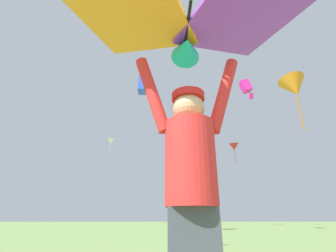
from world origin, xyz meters
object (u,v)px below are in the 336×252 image
Objects in this scene: distant_kite_magenta_far_center at (251,96)px; marker_flag at (192,193)px; distant_kite_blue_overhead_distant at (144,85)px; distant_kite_red_mid_left at (234,147)px; kite_flyer_person at (191,187)px; distant_kite_magenta_low_left at (246,86)px; held_stunt_kite at (187,26)px; distant_kite_white_high_left at (111,141)px; distant_kite_orange_mid_right at (294,87)px.

distant_kite_magenta_far_center reaches higher than marker_flag.
marker_flag is at bearing -73.64° from distant_kite_blue_overhead_distant.
distant_kite_magenta_far_center reaches higher than distant_kite_red_mid_left.
distant_kite_magenta_low_left reaches higher than kite_flyer_person.
distant_kite_magenta_low_left is at bearing 54.64° from marker_flag.
distant_kite_blue_overhead_distant is (-1.10, 12.24, 8.33)m from kite_flyer_person.
distant_kite_white_high_left is (-6.81, 31.83, 9.27)m from held_stunt_kite.
marker_flag is (-8.67, -19.97, -7.56)m from distant_kite_red_mid_left.
distant_kite_magenta_far_center is at bearing 63.44° from held_stunt_kite.
distant_kite_magenta_low_left reaches higher than distant_kite_blue_overhead_distant.
distant_kite_magenta_far_center is at bearing -26.50° from distant_kite_white_high_left.
distant_kite_white_high_left is 0.86× the size of distant_kite_orange_mid_right.
marker_flag is at bearing -113.46° from distant_kite_red_mid_left.
marker_flag is at bearing -154.19° from distant_kite_orange_mid_right.
held_stunt_kite is 1.20× the size of marker_flag.
distant_kite_magenta_far_center is 0.47× the size of marker_flag.
distant_kite_blue_overhead_distant is 10.55m from marker_flag.
kite_flyer_person is 14.85m from distant_kite_blue_overhead_distant.
distant_kite_red_mid_left is at bearing -21.10° from distant_kite_white_high_left.
held_stunt_kite is at bearing -110.55° from distant_kite_red_mid_left.
held_stunt_kite is (-0.00, -0.09, 1.25)m from kite_flyer_person.
distant_kite_red_mid_left is 17.43m from distant_kite_orange_mid_right.
distant_kite_blue_overhead_distant is at bearing -140.08° from distant_kite_magenta_far_center.
distant_kite_red_mid_left is 12.14m from distant_kite_magenta_low_left.
distant_kite_magenta_low_left is (6.74, 13.78, 8.15)m from held_stunt_kite.
distant_kite_white_high_left is (-6.81, 31.75, 10.52)m from kite_flyer_person.
distant_kite_red_mid_left is (9.56, 25.43, 8.06)m from kite_flyer_person.
kite_flyer_person reaches higher than marker_flag.
held_stunt_kite is 2.56× the size of distant_kite_magenta_far_center.
kite_flyer_person is 2.47× the size of distant_kite_magenta_far_center.
distant_kite_red_mid_left is 16.96m from distant_kite_blue_overhead_distant.
distant_kite_white_high_left reaches higher than distant_kite_red_mid_left.
distant_kite_magenta_far_center is 10.99m from distant_kite_magenta_low_left.
distant_kite_magenta_far_center is 24.11m from marker_flag.
marker_flag is at bearing 80.70° from kite_flyer_person.
distant_kite_blue_overhead_distant is at bearing -128.95° from distant_kite_red_mid_left.
held_stunt_kite is at bearing -116.06° from distant_kite_magenta_low_left.
kite_flyer_person is 0.74× the size of distant_kite_white_high_left.
distant_kite_magenta_far_center is (12.47, 10.44, 5.39)m from distant_kite_blue_overhead_distant.
distant_kite_magenta_far_center is 16.90m from distant_kite_orange_mid_right.
distant_kite_white_high_left is at bearing 158.90° from distant_kite_red_mid_left.
marker_flag is (0.89, 5.46, 0.50)m from kite_flyer_person.
distant_kite_white_high_left is at bearing 120.21° from distant_kite_orange_mid_right.
distant_kite_white_high_left is 2.14× the size of distant_kite_blue_overhead_distant.
distant_kite_orange_mid_right is at bearing 50.66° from kite_flyer_person.
distant_kite_magenta_low_left is (-4.64, -8.99, -4.31)m from distant_kite_magenta_far_center.
distant_kite_blue_overhead_distant is (-1.09, 12.33, 7.07)m from held_stunt_kite.
held_stunt_kite is 17.37m from distant_kite_magenta_low_left.
distant_kite_white_high_left is 2.27× the size of distant_kite_magenta_low_left.
distant_kite_white_high_left is 0.94× the size of distant_kite_red_mid_left.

